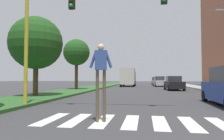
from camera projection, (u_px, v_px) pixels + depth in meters
name	position (u px, v px, depth m)	size (l,w,h in m)	color
ground_plane	(145.00, 88.00, 29.34)	(140.00, 140.00, 0.00)	#38383A
crosswalk	(145.00, 122.00, 6.38)	(6.75, 2.20, 0.01)	silver
median_strip	(92.00, 88.00, 28.56)	(3.86, 64.00, 0.15)	#2D5B28
tree_mid	(36.00, 43.00, 14.78)	(3.84, 3.84, 5.74)	#4C3823
tree_far	(77.00, 53.00, 23.48)	(3.05, 3.05, 5.78)	#4C3823
sidewalk_right	(206.00, 88.00, 26.12)	(3.00, 64.00, 0.15)	#9E9991
traffic_light_gantry	(70.00, 17.00, 9.68)	(7.91, 0.30, 6.00)	gold
pedestrian_performer	(101.00, 70.00, 6.46)	(0.75, 0.31, 2.49)	brown
sedan_midblock	(174.00, 84.00, 23.80)	(1.99, 4.17, 1.65)	black
sedan_distant	(159.00, 82.00, 35.12)	(2.11, 4.64, 1.74)	#B7B7BC
sedan_far_horizon	(155.00, 81.00, 47.13)	(1.95, 4.29, 1.65)	gray
truck_box_delivery	(128.00, 77.00, 35.07)	(2.40, 6.20, 3.10)	navy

